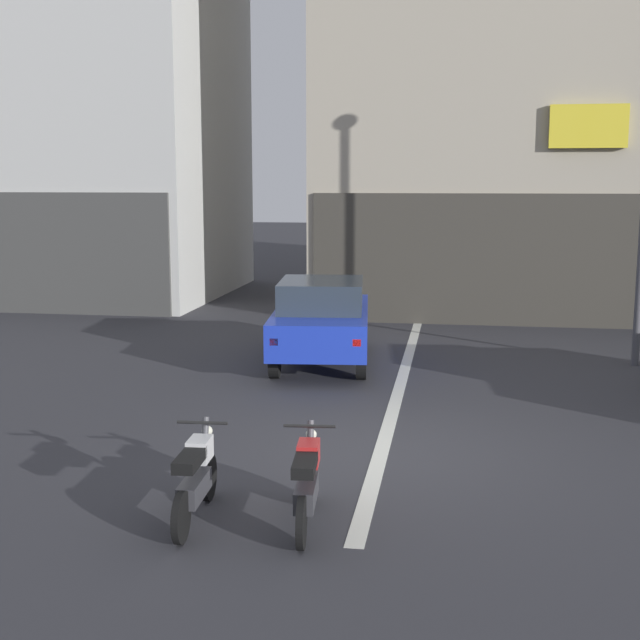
# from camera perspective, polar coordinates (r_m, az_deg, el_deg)

# --- Properties ---
(ground_plane) EXTENTS (120.00, 120.00, 0.00)m
(ground_plane) POSITION_cam_1_polar(r_m,az_deg,el_deg) (11.33, 4.09, -8.78)
(ground_plane) COLOR #333338
(lane_centre_line) EXTENTS (0.20, 18.00, 0.01)m
(lane_centre_line) POSITION_cam_1_polar(r_m,az_deg,el_deg) (17.13, 5.87, -2.57)
(lane_centre_line) COLOR silver
(lane_centre_line) RESTS_ON ground
(building_corner_left) EXTENTS (10.89, 8.32, 16.65)m
(building_corner_left) POSITION_cam_1_polar(r_m,az_deg,el_deg) (28.57, -18.02, 18.54)
(building_corner_left) COLOR silver
(building_corner_left) RESTS_ON ground
(car_blue_crossing_near) EXTENTS (2.17, 4.26, 1.64)m
(car_blue_crossing_near) POSITION_cam_1_polar(r_m,az_deg,el_deg) (16.42, 0.11, 0.10)
(car_blue_crossing_near) COLOR black
(car_blue_crossing_near) RESTS_ON ground
(motorcycle_white_row_leftmost) EXTENTS (0.55, 1.67, 0.98)m
(motorcycle_white_row_leftmost) POSITION_cam_1_polar(r_m,az_deg,el_deg) (9.13, -8.29, -10.35)
(motorcycle_white_row_leftmost) COLOR black
(motorcycle_white_row_leftmost) RESTS_ON ground
(motorcycle_red_row_left_mid) EXTENTS (0.55, 1.67, 0.98)m
(motorcycle_red_row_left_mid) POSITION_cam_1_polar(r_m,az_deg,el_deg) (8.92, -0.88, -10.74)
(motorcycle_red_row_left_mid) COLOR black
(motorcycle_red_row_left_mid) RESTS_ON ground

